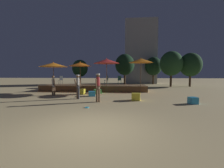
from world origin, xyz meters
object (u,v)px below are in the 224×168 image
at_px(patio_umbrella_3, 107,61).
at_px(bistro_chair_2, 61,79).
at_px(background_tree_0, 190,65).
at_px(background_tree_4, 80,68).
at_px(cube_seat_2, 98,91).
at_px(bistro_chair_0, 120,79).
at_px(person_0, 53,85).
at_px(background_tree_1, 171,64).
at_px(background_tree_2, 125,65).
at_px(patio_umbrella_1, 53,65).
at_px(cube_seat_4, 92,94).
at_px(cube_seat_1, 136,97).
at_px(background_tree_3, 153,66).
at_px(person_1, 78,85).
at_px(bistro_chair_1, 107,79).
at_px(cube_seat_0, 193,101).
at_px(patio_umbrella_2, 80,64).
at_px(bistro_chair_3, 77,79).
at_px(frisbee_disc, 87,107).
at_px(patio_umbrella_0, 141,61).
at_px(cube_seat_3, 82,92).
at_px(person_2, 98,86).

distance_m(patio_umbrella_3, bistro_chair_2, 5.34).
xyz_separation_m(background_tree_0, background_tree_4, (-16.51, 2.76, -0.34)).
distance_m(cube_seat_2, background_tree_0, 14.57).
bearing_deg(bistro_chair_0, patio_umbrella_3, -133.08).
relative_size(person_0, background_tree_1, 0.33).
height_order(person_0, background_tree_2, background_tree_2).
distance_m(patio_umbrella_1, cube_seat_4, 5.40).
distance_m(cube_seat_1, background_tree_2, 12.18).
xyz_separation_m(patio_umbrella_1, background_tree_2, (6.79, 7.93, 0.46)).
relative_size(patio_umbrella_1, background_tree_3, 0.63).
xyz_separation_m(bistro_chair_0, background_tree_4, (-6.93, 9.04, 1.49)).
distance_m(patio_umbrella_3, bistro_chair_0, 2.57).
relative_size(cube_seat_4, background_tree_4, 0.15).
xyz_separation_m(person_1, bistro_chair_1, (1.42, 5.19, 0.24)).
bearing_deg(background_tree_0, cube_seat_2, -143.38).
distance_m(cube_seat_2, background_tree_4, 12.61).
xyz_separation_m(cube_seat_0, background_tree_3, (0.83, 17.07, 2.87)).
xyz_separation_m(cube_seat_4, person_1, (-0.70, -1.30, 0.77)).
bearing_deg(cube_seat_2, background_tree_0, 36.62).
xyz_separation_m(patio_umbrella_2, bistro_chair_3, (-0.84, 1.62, -1.48)).
relative_size(bistro_chair_1, background_tree_3, 0.19).
bearing_deg(cube_seat_2, patio_umbrella_3, 45.35).
bearing_deg(frisbee_disc, patio_umbrella_3, 87.73).
bearing_deg(bistro_chair_0, bistro_chair_3, 170.72).
height_order(cube_seat_4, background_tree_2, background_tree_2).
bearing_deg(patio_umbrella_0, person_0, -162.31).
bearing_deg(background_tree_3, bistro_chair_0, -116.63).
distance_m(background_tree_2, background_tree_4, 7.92).
xyz_separation_m(cube_seat_2, bistro_chair_0, (1.88, 2.25, 1.01)).
bearing_deg(background_tree_1, bistro_chair_3, -153.65).
bearing_deg(cube_seat_2, patio_umbrella_1, 171.45).
distance_m(patio_umbrella_3, cube_seat_4, 3.74).
height_order(patio_umbrella_1, patio_umbrella_3, patio_umbrella_3).
xyz_separation_m(bistro_chair_2, background_tree_4, (-0.84, 9.46, 1.49)).
bearing_deg(cube_seat_2, cube_seat_0, -32.72).
bearing_deg(background_tree_1, cube_seat_3, -138.68).
relative_size(patio_umbrella_0, bistro_chair_3, 3.63).
xyz_separation_m(person_1, frisbee_disc, (1.34, -2.72, -0.94)).
height_order(patio_umbrella_2, bistro_chair_2, patio_umbrella_2).
relative_size(cube_seat_1, bistro_chair_3, 0.68).
bearing_deg(bistro_chair_0, cube_seat_3, -143.37).
xyz_separation_m(cube_seat_3, bistro_chair_2, (-2.94, 2.44, 0.97)).
height_order(cube_seat_3, cube_seat_4, cube_seat_3).
relative_size(cube_seat_3, person_2, 0.29).
distance_m(patio_umbrella_2, cube_seat_4, 3.94).
relative_size(patio_umbrella_3, cube_seat_0, 6.30).
distance_m(person_0, background_tree_2, 11.78).
xyz_separation_m(patio_umbrella_0, frisbee_disc, (-3.42, -6.57, -2.97)).
distance_m(patio_umbrella_2, frisbee_disc, 7.46).
xyz_separation_m(cube_seat_1, cube_seat_4, (-3.34, 1.58, -0.04)).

